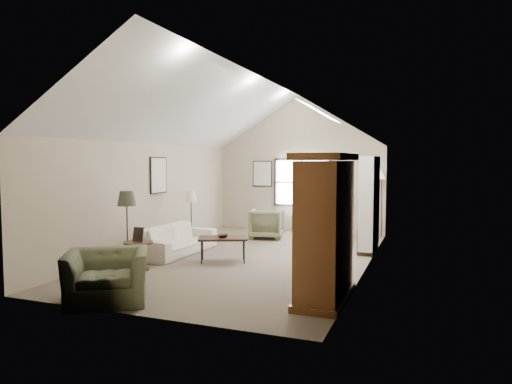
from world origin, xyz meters
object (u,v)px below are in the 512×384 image
(armoire, at_px, (325,228))
(side_table, at_px, (139,256))
(coffee_table, at_px, (223,250))
(armchair_far, at_px, (267,224))
(sofa, at_px, (177,240))
(side_chair, at_px, (311,214))
(armchair_near, at_px, (107,276))

(armoire, relative_size, side_table, 4.00)
(armoire, relative_size, coffee_table, 2.19)
(armoire, height_order, armchair_far, armoire)
(coffee_table, height_order, side_table, side_table)
(armoire, bearing_deg, armchair_far, 118.70)
(armoire, height_order, sofa, armoire)
(side_chair, bearing_deg, armchair_near, -124.08)
(armchair_near, height_order, side_chair, side_chair)
(armoire, distance_m, armchair_far, 5.57)
(sofa, xyz_separation_m, armchair_near, (0.82, -3.41, 0.06))
(armchair_far, xyz_separation_m, coffee_table, (0.12, -3.04, -0.14))
(sofa, height_order, coffee_table, sofa)
(armchair_near, distance_m, side_chair, 7.45)
(side_table, bearing_deg, coffee_table, 45.52)
(coffee_table, height_order, side_chair, side_chair)
(sofa, relative_size, armchair_near, 1.87)
(armoire, relative_size, side_chair, 1.99)
(coffee_table, bearing_deg, side_chair, 79.31)
(sofa, relative_size, coffee_table, 2.19)
(armoire, height_order, side_chair, armoire)
(armchair_near, xyz_separation_m, side_chair, (1.30, 7.34, 0.17))
(side_table, bearing_deg, armchair_near, -68.22)
(side_table, bearing_deg, armchair_far, 75.65)
(armchair_far, distance_m, side_table, 4.41)
(armchair_far, xyz_separation_m, side_table, (-1.09, -4.27, -0.12))
(side_table, relative_size, side_chair, 0.50)
(armoire, xyz_separation_m, side_chair, (-1.73, 6.10, -0.55))
(armchair_near, bearing_deg, armchair_far, 52.95)
(armchair_near, height_order, coffee_table, armchair_near)
(armoire, distance_m, side_chair, 6.36)
(armchair_near, distance_m, armchair_far, 6.09)
(sofa, bearing_deg, armoire, -116.97)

